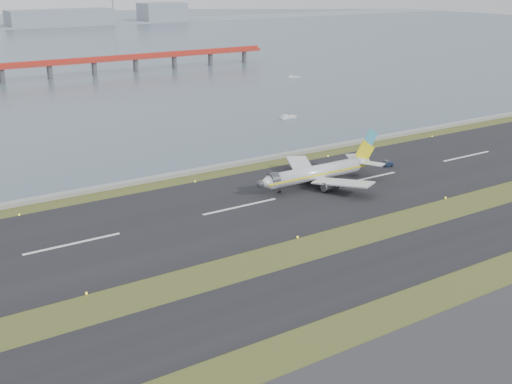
{
  "coord_description": "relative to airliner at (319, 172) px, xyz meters",
  "views": [
    {
      "loc": [
        -74.48,
        -90.32,
        51.92
      ],
      "look_at": [
        -0.82,
        22.0,
        6.15
      ],
      "focal_mm": 45.0,
      "sensor_mm": 36.0,
      "label": 1
    }
  ],
  "objects": [
    {
      "name": "ground",
      "position": [
        -25.85,
        -32.91,
        -3.46
      ],
      "size": [
        1000.0,
        1000.0,
        0.0
      ],
      "primitive_type": "plane",
      "color": "#2F4016",
      "rests_on": "ground"
    },
    {
      "name": "taxiway_strip",
      "position": [
        -25.85,
        -44.91,
        -3.41
      ],
      "size": [
        1000.0,
        18.0,
        0.1
      ],
      "primitive_type": "cube",
      "color": "black",
      "rests_on": "ground"
    },
    {
      "name": "runway_strip",
      "position": [
        -25.85,
        -2.91,
        -3.41
      ],
      "size": [
        1000.0,
        45.0,
        0.1
      ],
      "primitive_type": "cube",
      "color": "black",
      "rests_on": "ground"
    },
    {
      "name": "seawall",
      "position": [
        -25.85,
        27.09,
        -2.96
      ],
      "size": [
        1000.0,
        2.5,
        1.0
      ],
      "primitive_type": "cube",
      "color": "gray",
      "rests_on": "ground"
    },
    {
      "name": "red_pier",
      "position": [
        -5.85,
        217.09,
        3.82
      ],
      "size": [
        260.0,
        5.0,
        10.2
      ],
      "color": "#B22A1E",
      "rests_on": "ground"
    },
    {
      "name": "airliner",
      "position": [
        0.0,
        0.0,
        0.0
      ],
      "size": [
        38.52,
        32.89,
        12.8
      ],
      "color": "silver",
      "rests_on": "ground"
    },
    {
      "name": "pushback_tug",
      "position": [
        26.68,
        2.42,
        -2.57
      ],
      "size": [
        3.21,
        2.42,
        1.83
      ],
      "rotation": [
        0.0,
        0.0,
        -0.32
      ],
      "color": "#121D33",
      "rests_on": "ground"
    },
    {
      "name": "workboat_near",
      "position": [
        40.63,
        69.99,
        -2.93
      ],
      "size": [
        6.92,
        2.5,
        1.66
      ],
      "rotation": [
        0.0,
        0.0,
        0.05
      ],
      "color": "silver",
      "rests_on": "ground"
    },
    {
      "name": "workboat_far",
      "position": [
        102.0,
        149.73,
        -2.98
      ],
      "size": [
        6.45,
        4.39,
        1.51
      ],
      "rotation": [
        0.0,
        0.0,
        -0.44
      ],
      "color": "silver",
      "rests_on": "ground"
    }
  ]
}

